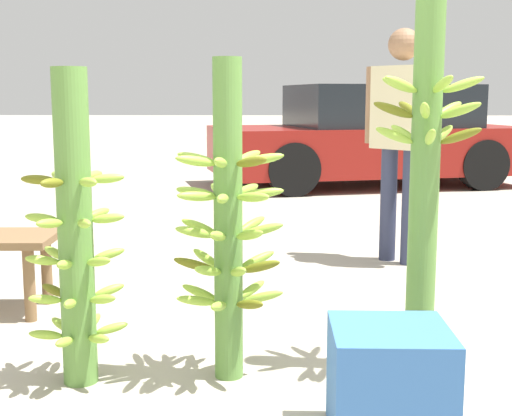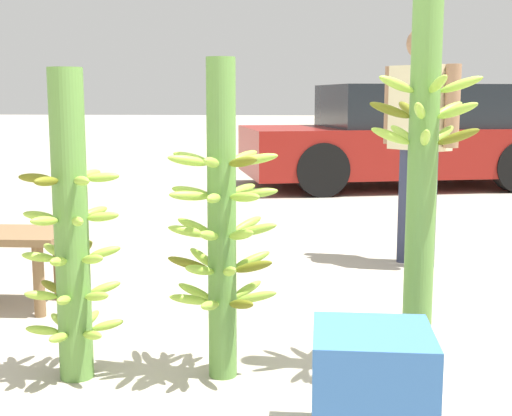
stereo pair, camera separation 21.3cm
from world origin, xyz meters
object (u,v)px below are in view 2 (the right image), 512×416
object	(u,v)px
produce_crate	(372,387)
parked_car	(403,138)
banana_stalk_center	(222,224)
banana_stalk_right	(422,164)
banana_stalk_left	(71,232)
vendor_person	(420,125)

from	to	relation	value
produce_crate	parked_car	bearing A→B (deg)	83.04
banana_stalk_center	banana_stalk_right	bearing A→B (deg)	7.90
banana_stalk_center	banana_stalk_right	world-z (taller)	banana_stalk_right
banana_stalk_left	produce_crate	world-z (taller)	banana_stalk_left
banana_stalk_left	banana_stalk_right	size ratio (longest dim) A/B	0.74
produce_crate	vendor_person	bearing A→B (deg)	79.68
banana_stalk_left	banana_stalk_center	world-z (taller)	banana_stalk_center
vendor_person	produce_crate	xyz separation A→B (m)	(-0.48, -2.63, -0.76)
banana_stalk_left	parked_car	distance (m)	6.86
banana_stalk_center	produce_crate	world-z (taller)	banana_stalk_center
banana_stalk_left	produce_crate	size ratio (longest dim) A/B	3.22
banana_stalk_center	vendor_person	size ratio (longest dim) A/B	0.81
banana_stalk_left	banana_stalk_right	bearing A→B (deg)	7.50
banana_stalk_left	produce_crate	xyz separation A→B (m)	(1.18, -0.46, -0.42)
banana_stalk_right	vendor_person	xyz separation A→B (m)	(0.25, 1.98, 0.08)
banana_stalk_right	produce_crate	world-z (taller)	banana_stalk_right
parked_car	produce_crate	xyz separation A→B (m)	(-0.86, -7.01, -0.43)
banana_stalk_left	banana_stalk_right	distance (m)	1.45
vendor_person	parked_car	bearing A→B (deg)	131.10
banana_stalk_right	vendor_person	distance (m)	2.00
vendor_person	produce_crate	bearing A→B (deg)	-54.30
parked_car	produce_crate	distance (m)	7.08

